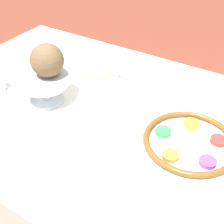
% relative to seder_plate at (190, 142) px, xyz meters
% --- Properties ---
extents(dining_table, '(1.49, 0.94, 0.76)m').
position_rel_seder_plate_xyz_m(dining_table, '(0.31, -0.01, -0.39)').
color(dining_table, white).
rests_on(dining_table, ground_plane).
extents(seder_plate, '(0.29, 0.29, 0.03)m').
position_rel_seder_plate_xyz_m(seder_plate, '(0.00, 0.00, 0.00)').
color(seder_plate, white).
rests_on(seder_plate, dining_table).
extents(fruit_stand, '(0.18, 0.18, 0.10)m').
position_rel_seder_plate_xyz_m(fruit_stand, '(0.54, 0.05, 0.06)').
color(fruit_stand, silver).
rests_on(fruit_stand, dining_table).
extents(orange_fruit, '(0.09, 0.09, 0.09)m').
position_rel_seder_plate_xyz_m(orange_fruit, '(0.54, 0.02, 0.13)').
color(orange_fruit, orange).
rests_on(orange_fruit, fruit_stand).
extents(coconut, '(0.12, 0.12, 0.12)m').
position_rel_seder_plate_xyz_m(coconut, '(0.53, 0.03, 0.15)').
color(coconut, brown).
rests_on(coconut, fruit_stand).
extents(bread_plate, '(0.17, 0.17, 0.02)m').
position_rel_seder_plate_xyz_m(bread_plate, '(0.48, -0.21, -0.01)').
color(bread_plate, silver).
rests_on(bread_plate, dining_table).
extents(napkin_roll, '(0.19, 0.05, 0.04)m').
position_rel_seder_plate_xyz_m(napkin_roll, '(0.35, -0.25, 0.00)').
color(napkin_roll, white).
rests_on(napkin_roll, dining_table).
extents(fork_left, '(0.05, 0.17, 0.01)m').
position_rel_seder_plate_xyz_m(fork_left, '(-0.01, 0.25, -0.01)').
color(fork_left, silver).
rests_on(fork_left, dining_table).
extents(fork_right, '(0.04, 0.17, 0.01)m').
position_rel_seder_plate_xyz_m(fork_right, '(0.02, 0.25, -0.01)').
color(fork_right, silver).
rests_on(fork_right, dining_table).
extents(spoon, '(0.15, 0.03, 0.01)m').
position_rel_seder_plate_xyz_m(spoon, '(0.35, -0.29, -0.01)').
color(spoon, silver).
rests_on(spoon, dining_table).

